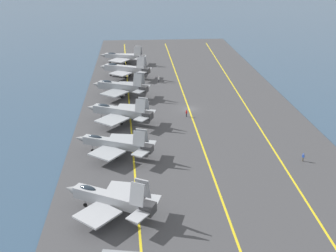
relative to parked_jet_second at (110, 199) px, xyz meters
name	(u,v)px	position (x,y,z in m)	size (l,w,h in m)	color
ground_plane	(189,110)	(43.95, -17.27, -2.94)	(2000.00, 2000.00, 0.00)	#334C66
carrier_deck	(189,110)	(43.95, -17.27, -2.74)	(180.20, 53.30, 0.40)	#424244
deck_stripe_foul_line	(247,107)	(43.95, -31.92, -2.53)	(162.18, 0.36, 0.01)	yellow
deck_stripe_centerline	(189,109)	(43.95, -17.27, -2.53)	(162.18, 0.36, 0.01)	yellow
deck_stripe_edge_line	(130,111)	(43.95, -2.61, -2.53)	(162.18, 0.36, 0.01)	yellow
parked_jet_second	(110,199)	(0.00, 0.00, 0.00)	(12.68, 15.01, 6.69)	#A8AAAF
parked_jet_third	(115,144)	(19.27, 0.00, 0.01)	(12.11, 16.05, 6.11)	#9EA3A8
parked_jet_fourth	(120,112)	(36.24, -0.51, 0.11)	(14.16, 16.36, 6.52)	#9EA3A8
parked_jet_fifth	(120,87)	(55.24, -0.14, 0.20)	(14.02, 16.17, 7.01)	#93999E
parked_jet_sixth	(125,69)	(73.94, -1.05, 0.20)	(12.38, 16.80, 7.02)	#A8AAAF
parked_jet_seventh	(123,57)	(91.24, -0.23, 0.03)	(13.74, 16.59, 6.43)	#A8AAAF
crew_white_vest	(159,79)	(67.33, -11.12, -1.55)	(0.31, 0.41, 1.80)	#232328
crew_red_vest	(186,113)	(38.70, -16.02, -1.59)	(0.28, 0.39, 1.72)	#232328
crew_blue_vest	(303,157)	(14.25, -34.91, -1.64)	(0.46, 0.44, 1.65)	#4C473D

